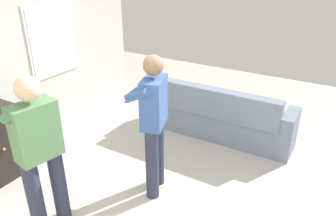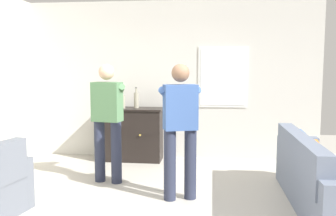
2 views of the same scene
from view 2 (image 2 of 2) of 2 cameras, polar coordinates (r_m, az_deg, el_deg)
The scene contains 8 objects.
ground at distance 4.44m, azimuth -3.29°, elevation -15.46°, with size 10.40×10.40×0.00m, color #B2ADA3.
wall_back_with_window at distance 6.75m, azimuth 0.76°, elevation 4.28°, with size 5.20×0.15×2.80m.
couch at distance 4.74m, azimuth 21.33°, elevation -10.14°, with size 0.57×2.33×0.85m.
sideboard_cabinet at distance 6.62m, azimuth -5.81°, elevation -3.97°, with size 1.15×0.49×0.92m.
bottle_wine_green at distance 6.54m, azimuth -4.85°, elevation 1.23°, with size 0.08×0.08×0.36m.
bottle_liquor_amber at distance 6.53m, azimuth -6.90°, elevation 1.01°, with size 0.08×0.08×0.31m.
person_standing_left at distance 5.34m, azimuth -9.18°, elevation -1.37°, with size 0.55×0.51×1.68m.
person_standing_right at distance 4.59m, azimuth 1.85°, elevation -2.56°, with size 0.53×0.52×1.68m.
Camera 2 is at (0.73, -4.05, 1.65)m, focal length 40.00 mm.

